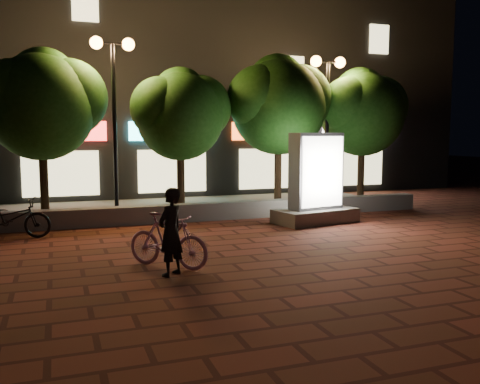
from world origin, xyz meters
name	(u,v)px	position (x,y,z in m)	size (l,w,h in m)	color
ground	(216,252)	(0.00, 0.00, 0.00)	(80.00, 80.00, 0.00)	maroon
retaining_wall	(175,213)	(0.00, 4.00, 0.25)	(16.00, 0.45, 0.50)	#65625D
sidewalk	(159,209)	(0.00, 6.50, 0.04)	(16.00, 5.00, 0.08)	#65625D
building_block	(129,76)	(-0.01, 12.99, 5.00)	(28.00, 8.12, 11.30)	black
tree_left	(43,100)	(-3.45, 5.46, 3.44)	(3.60, 3.00, 4.89)	#312113
tree_mid	(181,111)	(0.55, 5.46, 3.22)	(3.24, 2.70, 4.50)	#312113
tree_right	(279,101)	(3.86, 5.46, 3.57)	(3.72, 3.10, 5.07)	#312113
tree_far_right	(363,109)	(7.05, 5.46, 3.37)	(3.48, 2.90, 4.76)	#312113
street_lamp_left	(113,81)	(-1.50, 5.20, 4.03)	(1.26, 0.36, 5.18)	black
street_lamp_right	(328,92)	(5.50, 5.20, 3.89)	(1.26, 0.36, 4.98)	black
ad_kiosk	(316,187)	(3.73, 2.57, 1.02)	(2.53, 1.62, 2.53)	#65625D
scooter_pink	(168,240)	(-1.24, -0.97, 0.52)	(0.49, 1.73, 1.04)	#BB7EAD
rider	(171,232)	(-1.30, -1.52, 0.78)	(0.57, 0.38, 1.57)	black
scooter_parked	(11,218)	(-4.22, 3.00, 0.49)	(0.65, 1.86, 0.98)	black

